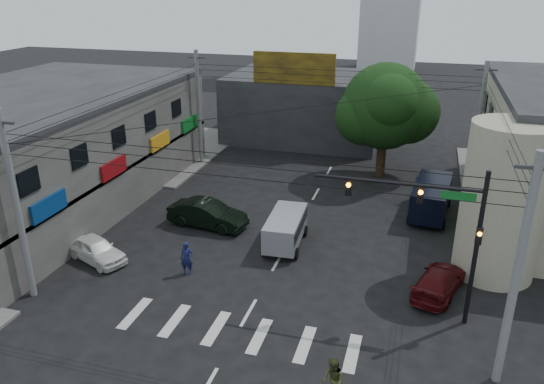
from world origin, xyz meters
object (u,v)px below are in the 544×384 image
at_px(maroon_sedan, 439,281).
at_px(traffic_gantry, 438,220).
at_px(navy_van, 431,199).
at_px(utility_pole_near_right, 516,276).
at_px(white_compact, 96,249).
at_px(traffic_officer, 187,259).
at_px(street_tree, 385,107).
at_px(utility_pole_far_right, 478,128).
at_px(utility_pole_far_left, 199,109).
at_px(utility_pole_near_left, 17,208).
at_px(silver_minivan, 285,231).
at_px(pedestrian_olive, 333,380).
at_px(dark_sedan, 208,214).

bearing_deg(maroon_sedan, traffic_gantry, 93.36).
bearing_deg(navy_van, maroon_sedan, -171.00).
distance_m(utility_pole_near_right, maroon_sedan, 7.26).
relative_size(white_compact, traffic_officer, 2.36).
bearing_deg(white_compact, street_tree, -15.38).
bearing_deg(utility_pole_far_right, utility_pole_far_left, 180.00).
bearing_deg(white_compact, utility_pole_near_left, -172.64).
relative_size(utility_pole_far_right, navy_van, 1.64).
relative_size(utility_pole_near_left, traffic_officer, 5.12).
relative_size(silver_minivan, traffic_officer, 2.43).
xyz_separation_m(white_compact, silver_minivan, (9.40, 4.59, 0.25)).
height_order(street_tree, traffic_gantry, street_tree).
xyz_separation_m(utility_pole_near_right, silver_minivan, (-10.60, 8.43, -3.68)).
xyz_separation_m(street_tree, pedestrian_olive, (0.65, -24.30, -4.58)).
bearing_deg(navy_van, street_tree, 36.52).
height_order(white_compact, silver_minivan, silver_minivan).
height_order(utility_pole_near_left, dark_sedan, utility_pole_near_left).
xyz_separation_m(utility_pole_far_left, dark_sedan, (5.16, -11.00, -3.79)).
height_order(utility_pole_near_left, utility_pole_near_right, same).
bearing_deg(silver_minivan, white_compact, 113.05).
distance_m(white_compact, navy_van, 20.65).
bearing_deg(traffic_gantry, utility_pole_near_left, -169.20).
relative_size(utility_pole_near_right, navy_van, 1.64).
xyz_separation_m(white_compact, maroon_sedan, (17.84, 1.84, -0.03)).
height_order(traffic_gantry, utility_pole_near_left, utility_pole_near_left).
xyz_separation_m(street_tree, utility_pole_far_right, (6.50, -1.00, -0.87)).
bearing_deg(pedestrian_olive, utility_pole_far_right, 132.23).
height_order(traffic_gantry, white_compact, traffic_gantry).
bearing_deg(utility_pole_near_right, utility_pole_far_left, 135.69).
distance_m(utility_pole_near_right, utility_pole_far_right, 20.50).
bearing_deg(utility_pole_far_right, utility_pole_near_right, -90.00).
distance_m(white_compact, pedestrian_olive, 15.63).
relative_size(street_tree, pedestrian_olive, 4.87).
xyz_separation_m(white_compact, traffic_officer, (5.35, 0.06, 0.23)).
distance_m(utility_pole_far_right, navy_van, 6.97).
distance_m(traffic_gantry, traffic_officer, 12.61).
bearing_deg(utility_pole_near_right, street_tree, 106.82).
distance_m(white_compact, traffic_officer, 5.35).
distance_m(utility_pole_near_left, traffic_officer, 8.32).
xyz_separation_m(traffic_gantry, pedestrian_olive, (-3.18, -6.29, -3.94)).
distance_m(utility_pole_far_right, dark_sedan, 19.65).
bearing_deg(utility_pole_far_right, dark_sedan, -145.23).
bearing_deg(utility_pole_near_left, dark_sedan, 61.51).
relative_size(navy_van, traffic_officer, 3.13).
relative_size(utility_pole_near_right, traffic_officer, 5.12).
height_order(traffic_gantry, utility_pole_near_right, utility_pole_near_right).
relative_size(utility_pole_near_left, dark_sedan, 1.80).
relative_size(utility_pole_near_left, pedestrian_olive, 5.15).
relative_size(street_tree, utility_pole_near_left, 0.95).
height_order(street_tree, navy_van, street_tree).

